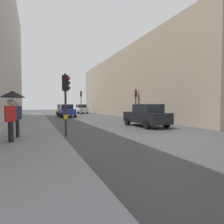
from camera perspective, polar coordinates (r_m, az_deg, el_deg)
ground_plane at (r=10.03m, az=15.60°, el=-7.64°), size 120.00×120.00×0.00m
sidewalk_kerb at (r=13.85m, az=-24.14°, el=-4.69°), size 3.20×40.00×0.16m
building_facade_right at (r=30.66m, az=11.31°, el=7.71°), size 12.00×34.17×9.28m
traffic_light_mid_street at (r=21.44m, az=7.38°, el=4.18°), size 0.34×0.45×3.52m
traffic_light_near_right at (r=10.37m, az=-14.13°, el=5.76°), size 0.45×0.36×3.41m
traffic_light_far_median at (r=30.07m, az=-9.58°, el=4.21°), size 0.25×0.43×3.98m
car_blue_van at (r=26.68m, az=-13.95°, el=0.42°), size 2.08×4.23×1.76m
car_white_compact at (r=36.72m, az=-9.64°, el=0.95°), size 2.25×4.32×1.76m
car_dark_suv at (r=14.62m, az=10.61°, el=-1.04°), size 2.12×4.25×1.76m
car_yellow_taxi at (r=32.80m, az=-15.15°, el=0.74°), size 2.23×4.31×1.76m
pedestrian_with_umbrella at (r=8.77m, az=-28.62°, el=2.83°), size 1.00×1.00×2.14m
pedestrian_with_grey_backpack at (r=9.90m, az=-27.61°, el=-1.17°), size 0.61×0.36×1.77m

